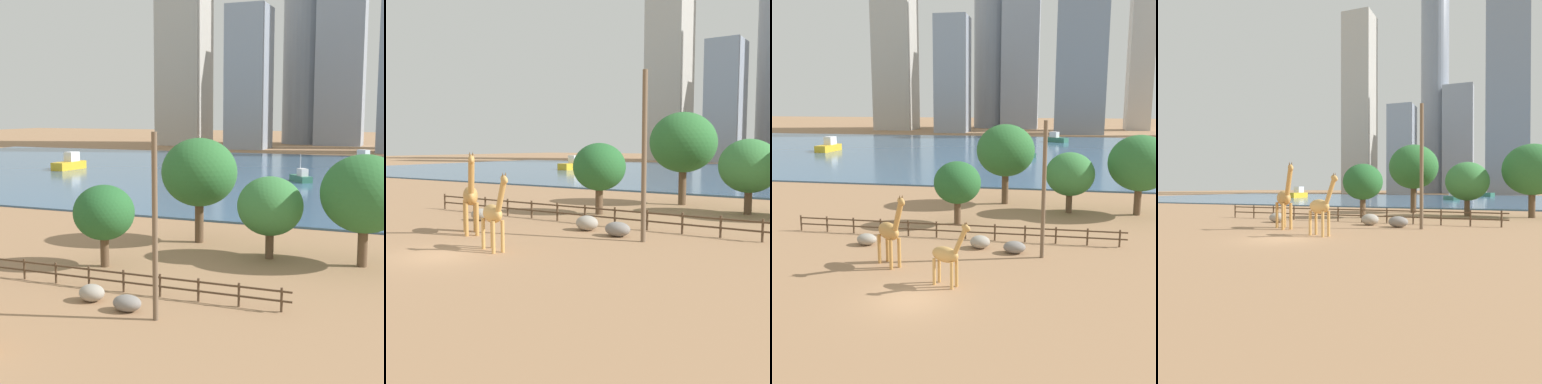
% 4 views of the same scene
% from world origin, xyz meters
% --- Properties ---
extents(ground_plane, '(400.00, 400.00, 0.00)m').
position_xyz_m(ground_plane, '(0.00, 80.00, 0.00)').
color(ground_plane, '#9E7551').
extents(harbor_water, '(180.00, 86.00, 0.20)m').
position_xyz_m(harbor_water, '(0.00, 77.00, 0.10)').
color(harbor_water, '#3D6084').
rests_on(harbor_water, ground).
extents(giraffe_tall, '(2.66, 1.51, 4.07)m').
position_xyz_m(giraffe_tall, '(1.62, 2.24, 1.91)').
color(giraffe_tall, tan).
rests_on(giraffe_tall, ground).
extents(giraffe_companion, '(2.80, 2.55, 4.99)m').
position_xyz_m(giraffe_companion, '(-2.79, 4.99, 2.34)').
color(giraffe_companion, '#C18C47').
rests_on(giraffe_companion, ground).
extents(utility_pole, '(0.28, 0.28, 9.39)m').
position_xyz_m(utility_pole, '(6.90, 8.52, 4.70)').
color(utility_pole, brown).
rests_on(utility_pole, ground).
extents(boulder_near_fence, '(1.46, 1.26, 0.94)m').
position_xyz_m(boulder_near_fence, '(2.38, 9.88, 0.47)').
color(boulder_near_fence, gray).
rests_on(boulder_near_fence, ground).
extents(boulder_by_pole, '(1.49, 1.15, 0.86)m').
position_xyz_m(boulder_by_pole, '(-6.11, 9.15, 0.43)').
color(boulder_by_pole, gray).
rests_on(boulder_by_pole, ground).
extents(boulder_small, '(1.58, 1.16, 0.87)m').
position_xyz_m(boulder_small, '(4.96, 9.15, 0.43)').
color(boulder_small, gray).
rests_on(boulder_small, ground).
extents(enclosure_fence, '(26.12, 0.14, 1.30)m').
position_xyz_m(enclosure_fence, '(-0.11, 12.00, 0.76)').
color(enclosure_fence, '#4C3826').
rests_on(enclosure_fence, ground).
extents(tree_left_large, '(5.97, 5.97, 8.30)m').
position_xyz_m(tree_left_large, '(2.62, 25.70, 5.58)').
color(tree_left_large, brown).
rests_on(tree_left_large, ground).
extents(tree_center_broad, '(5.83, 5.83, 7.56)m').
position_xyz_m(tree_center_broad, '(15.43, 22.91, 4.92)').
color(tree_center_broad, brown).
rests_on(tree_center_broad, ground).
extents(tree_right_tall, '(4.10, 4.10, 5.53)m').
position_xyz_m(tree_right_tall, '(-0.62, 16.49, 3.66)').
color(tree_right_tall, brown).
rests_on(tree_right_tall, ground).
extents(tree_left_small, '(4.64, 4.64, 5.85)m').
position_xyz_m(tree_left_small, '(9.10, 22.70, 3.74)').
color(tree_left_small, brown).
rests_on(tree_left_small, ground).
extents(boat_ferry, '(2.97, 7.01, 3.01)m').
position_xyz_m(boat_ferry, '(-38.79, 70.12, 1.22)').
color(boat_ferry, gold).
rests_on(boat_ferry, harbor_water).
extents(boat_tug, '(3.94, 4.52, 4.00)m').
position_xyz_m(boat_tug, '(2.50, 66.98, 0.87)').
color(boat_tug, '#337259').
rests_on(boat_tug, harbor_water).
extents(boat_barge, '(6.02, 5.12, 2.59)m').
position_xyz_m(boat_barge, '(8.13, 101.92, 1.08)').
color(boat_barge, '#337259').
rests_on(boat_barge, harbor_water).
extents(skyline_tower_needle, '(13.82, 8.83, 50.85)m').
position_xyz_m(skyline_tower_needle, '(-5.65, 163.73, 25.43)').
color(skyline_tower_needle, '#939EAD').
rests_on(skyline_tower_needle, ground).
extents(skyline_block_central, '(13.73, 13.81, 85.50)m').
position_xyz_m(skyline_block_central, '(-50.16, 150.17, 42.75)').
color(skyline_block_central, '#B7B2A8').
rests_on(skyline_block_central, ground).
extents(skyline_block_right, '(10.67, 11.92, 38.18)m').
position_xyz_m(skyline_block_right, '(-26.66, 139.42, 19.09)').
color(skyline_block_right, '#939EAD').
rests_on(skyline_block_right, ground).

